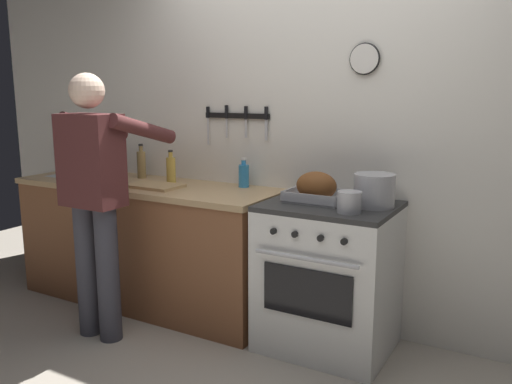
{
  "coord_description": "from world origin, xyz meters",
  "views": [
    {
      "loc": [
        1.34,
        -1.87,
        1.56
      ],
      "look_at": [
        -0.2,
        0.85,
        0.95
      ],
      "focal_mm": 37.06,
      "sensor_mm": 36.0,
      "label": 1
    }
  ],
  "objects_px": {
    "roasting_pan": "(316,188)",
    "bottle_vinegar": "(141,164)",
    "person_cook": "(95,190)",
    "cutting_board": "(155,186)",
    "stove": "(328,276)",
    "bottle_cooking_oil": "(171,169)",
    "stock_pot": "(374,190)",
    "bottle_dish_soap": "(244,175)",
    "saucepan": "(349,202)"
  },
  "relations": [
    {
      "from": "roasting_pan",
      "to": "bottle_vinegar",
      "type": "bearing_deg",
      "value": 174.38
    },
    {
      "from": "person_cook",
      "to": "cutting_board",
      "type": "relative_size",
      "value": 4.61
    },
    {
      "from": "cutting_board",
      "to": "bottle_vinegar",
      "type": "bearing_deg",
      "value": 143.43
    },
    {
      "from": "stove",
      "to": "bottle_cooking_oil",
      "type": "bearing_deg",
      "value": 175.55
    },
    {
      "from": "stock_pot",
      "to": "cutting_board",
      "type": "bearing_deg",
      "value": -174.37
    },
    {
      "from": "person_cook",
      "to": "stock_pot",
      "type": "bearing_deg",
      "value": -65.45
    },
    {
      "from": "stove",
      "to": "person_cook",
      "type": "distance_m",
      "value": 1.52
    },
    {
      "from": "stock_pot",
      "to": "stove",
      "type": "bearing_deg",
      "value": -167.5
    },
    {
      "from": "person_cook",
      "to": "bottle_vinegar",
      "type": "bearing_deg",
      "value": 23.64
    },
    {
      "from": "stock_pot",
      "to": "cutting_board",
      "type": "xyz_separation_m",
      "value": [
        -1.5,
        -0.15,
        -0.09
      ]
    },
    {
      "from": "cutting_board",
      "to": "bottle_cooking_oil",
      "type": "height_order",
      "value": "bottle_cooking_oil"
    },
    {
      "from": "roasting_pan",
      "to": "bottle_dish_soap",
      "type": "height_order",
      "value": "bottle_dish_soap"
    },
    {
      "from": "person_cook",
      "to": "stove",
      "type": "bearing_deg",
      "value": -63.81
    },
    {
      "from": "cutting_board",
      "to": "bottle_dish_soap",
      "type": "bearing_deg",
      "value": 30.39
    },
    {
      "from": "roasting_pan",
      "to": "stock_pot",
      "type": "bearing_deg",
      "value": 6.17
    },
    {
      "from": "cutting_board",
      "to": "bottle_vinegar",
      "type": "height_order",
      "value": "bottle_vinegar"
    },
    {
      "from": "stock_pot",
      "to": "cutting_board",
      "type": "relative_size",
      "value": 0.65
    },
    {
      "from": "stove",
      "to": "stock_pot",
      "type": "bearing_deg",
      "value": 12.5
    },
    {
      "from": "stove",
      "to": "person_cook",
      "type": "bearing_deg",
      "value": -156.45
    },
    {
      "from": "saucepan",
      "to": "bottle_vinegar",
      "type": "relative_size",
      "value": 0.52
    },
    {
      "from": "roasting_pan",
      "to": "bottle_cooking_oil",
      "type": "xyz_separation_m",
      "value": [
        -1.16,
        0.08,
        0.02
      ]
    },
    {
      "from": "stove",
      "to": "bottle_dish_soap",
      "type": "relative_size",
      "value": 4.44
    },
    {
      "from": "bottle_cooking_oil",
      "to": "roasting_pan",
      "type": "bearing_deg",
      "value": -3.98
    },
    {
      "from": "person_cook",
      "to": "cutting_board",
      "type": "height_order",
      "value": "person_cook"
    },
    {
      "from": "saucepan",
      "to": "cutting_board",
      "type": "relative_size",
      "value": 0.37
    },
    {
      "from": "saucepan",
      "to": "stock_pot",
      "type": "bearing_deg",
      "value": 72.17
    },
    {
      "from": "bottle_dish_soap",
      "to": "bottle_cooking_oil",
      "type": "height_order",
      "value": "bottle_cooking_oil"
    },
    {
      "from": "bottle_dish_soap",
      "to": "bottle_vinegar",
      "type": "bearing_deg",
      "value": -176.64
    },
    {
      "from": "stock_pot",
      "to": "saucepan",
      "type": "height_order",
      "value": "stock_pot"
    },
    {
      "from": "stove",
      "to": "bottle_dish_soap",
      "type": "height_order",
      "value": "bottle_dish_soap"
    },
    {
      "from": "bottle_vinegar",
      "to": "roasting_pan",
      "type": "bearing_deg",
      "value": -5.62
    },
    {
      "from": "bottle_vinegar",
      "to": "saucepan",
      "type": "bearing_deg",
      "value": -10.47
    },
    {
      "from": "cutting_board",
      "to": "bottle_cooking_oil",
      "type": "xyz_separation_m",
      "value": [
        -0.01,
        0.19,
        0.09
      ]
    },
    {
      "from": "person_cook",
      "to": "cutting_board",
      "type": "bearing_deg",
      "value": -5.02
    },
    {
      "from": "person_cook",
      "to": "saucepan",
      "type": "relative_size",
      "value": 12.4
    },
    {
      "from": "person_cook",
      "to": "roasting_pan",
      "type": "relative_size",
      "value": 4.72
    },
    {
      "from": "person_cook",
      "to": "cutting_board",
      "type": "distance_m",
      "value": 0.49
    },
    {
      "from": "bottle_dish_soap",
      "to": "bottle_cooking_oil",
      "type": "distance_m",
      "value": 0.55
    },
    {
      "from": "bottle_vinegar",
      "to": "bottle_cooking_oil",
      "type": "height_order",
      "value": "bottle_vinegar"
    },
    {
      "from": "roasting_pan",
      "to": "bottle_dish_soap",
      "type": "bearing_deg",
      "value": 162.33
    },
    {
      "from": "bottle_vinegar",
      "to": "bottle_cooking_oil",
      "type": "bearing_deg",
      "value": -11.22
    },
    {
      "from": "stove",
      "to": "saucepan",
      "type": "distance_m",
      "value": 0.56
    },
    {
      "from": "bottle_dish_soap",
      "to": "roasting_pan",
      "type": "bearing_deg",
      "value": -17.67
    },
    {
      "from": "saucepan",
      "to": "bottle_dish_soap",
      "type": "distance_m",
      "value": 0.98
    },
    {
      "from": "stock_pot",
      "to": "bottle_cooking_oil",
      "type": "xyz_separation_m",
      "value": [
        -1.51,
        0.04,
        0.0
      ]
    },
    {
      "from": "person_cook",
      "to": "roasting_pan",
      "type": "bearing_deg",
      "value": -61.49
    },
    {
      "from": "person_cook",
      "to": "bottle_vinegar",
      "type": "height_order",
      "value": "person_cook"
    },
    {
      "from": "saucepan",
      "to": "cutting_board",
      "type": "xyz_separation_m",
      "value": [
        -1.43,
        0.07,
        -0.05
      ]
    },
    {
      "from": "bottle_dish_soap",
      "to": "bottle_cooking_oil",
      "type": "bearing_deg",
      "value": -167.61
    },
    {
      "from": "saucepan",
      "to": "bottle_vinegar",
      "type": "distance_m",
      "value": 1.81
    }
  ]
}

